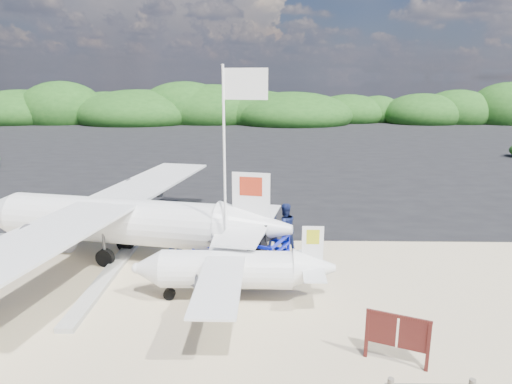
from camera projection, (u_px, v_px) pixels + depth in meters
ground at (242, 299)px, 13.56m from camera, size 160.00×160.00×0.00m
asphalt_apron at (258, 148)px, 42.65m from camera, size 90.00×50.00×0.04m
vegetation_band at (260, 122)px, 66.88m from camera, size 124.00×8.00×4.40m
baggage_cart at (241, 271)px, 15.55m from camera, size 3.64×2.96×1.59m
flagpole at (226, 279)px, 14.91m from camera, size 1.45×0.86×6.78m
signboard at (395, 363)px, 10.50m from camera, size 1.47×0.73×1.26m
crew_a at (175, 235)px, 16.38m from camera, size 0.71×0.51×1.80m
crew_b at (284, 228)px, 16.95m from camera, size 1.11×0.99×1.91m
crew_c at (274, 232)px, 16.91m from camera, size 1.01×0.59×1.62m
aircraft_large at (415, 155)px, 38.66m from camera, size 16.90×16.90×4.32m
aircraft_small at (184, 142)px, 46.42m from camera, size 6.23×6.23×2.21m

